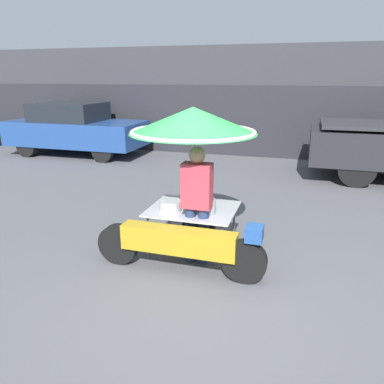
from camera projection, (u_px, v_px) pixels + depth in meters
ground_plane at (201, 293)px, 4.34m from camera, size 36.00×36.00×0.00m
shopfront_building at (276, 101)px, 12.01m from camera, size 28.00×2.06×3.30m
vendor_motorcycle_cart at (192, 146)px, 4.87m from camera, size 2.23×1.69×2.03m
vendor_person at (197, 200)px, 4.83m from camera, size 0.38×0.22×1.58m
parked_car at (75, 128)px, 11.79m from camera, size 4.27×1.80×1.62m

